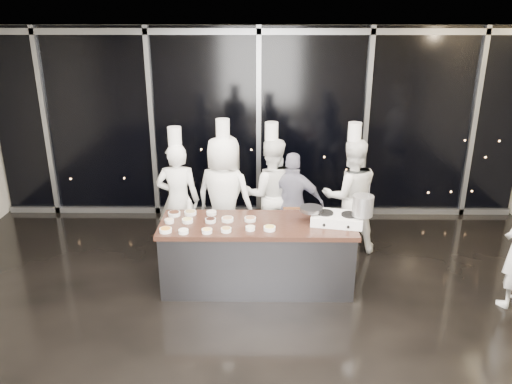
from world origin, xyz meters
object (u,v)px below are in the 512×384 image
frying_pan (310,209)px  chef_right (350,195)px  stock_pot (363,206)px  stove (337,219)px  demo_counter (257,254)px  chef_far_left (178,199)px  guest (293,204)px  chef_left (224,197)px  chef_center (271,193)px

frying_pan → chef_right: size_ratio=0.26×
stock_pot → stove: bearing=166.5°
demo_counter → stove: bearing=-0.2°
chef_far_left → guest: size_ratio=1.25×
stock_pot → chef_far_left: size_ratio=0.13×
demo_counter → chef_left: bearing=118.6°
demo_counter → frying_pan: 0.91m
chef_center → chef_right: bearing=171.1°
demo_counter → frying_pan: size_ratio=4.76×
chef_center → chef_left: bearing=20.6°
chef_left → stock_pot: bearing=174.3°
stock_pot → demo_counter: bearing=176.7°
chef_left → guest: bearing=-150.9°
chef_left → chef_right: size_ratio=1.04×
stock_pot → chef_left: chef_left is taller
frying_pan → chef_right: (0.68, 1.01, -0.19)m
stock_pot → chef_far_left: 2.65m
frying_pan → guest: 0.99m
stock_pot → chef_center: bearing=131.4°
stove → chef_center: size_ratio=0.36×
stove → demo_counter: bearing=-169.2°
stove → guest: size_ratio=0.45×
stock_pot → chef_far_left: bearing=158.1°
chef_left → chef_center: (0.67, 0.30, -0.05)m
frying_pan → guest: (-0.16, 0.93, -0.30)m
frying_pan → chef_far_left: 2.01m
chef_far_left → guest: (1.65, 0.09, -0.10)m
chef_far_left → chef_center: size_ratio=0.99×
demo_counter → chef_right: 1.77m
stock_pot → chef_far_left: (-2.44, 0.98, -0.30)m
guest → chef_right: bearing=-165.7°
stove → stock_pot: bearing=-2.5°
chef_center → chef_far_left: bearing=8.0°
chef_far_left → chef_left: chef_left is taller
chef_far_left → chef_center: (1.34, 0.27, -0.01)m
chef_far_left → stock_pot: bearing=157.3°
demo_counter → chef_center: chef_center is taller
stove → guest: guest is taller
stock_pot → chef_center: size_ratio=0.13×
demo_counter → chef_right: size_ratio=1.26×
chef_far_left → frying_pan: bearing=154.3°
chef_far_left → chef_center: chef_center is taller
chef_far_left → chef_right: (2.50, 0.17, 0.01)m
stock_pot → guest: (-0.79, 1.07, -0.40)m
chef_left → chef_right: bearing=-151.4°
stove → guest: 1.13m
demo_counter → stock_pot: bearing=-3.3°
chef_left → chef_right: (1.83, 0.19, -0.04)m
frying_pan → chef_center: bearing=124.3°
chef_left → demo_counter: bearing=141.2°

